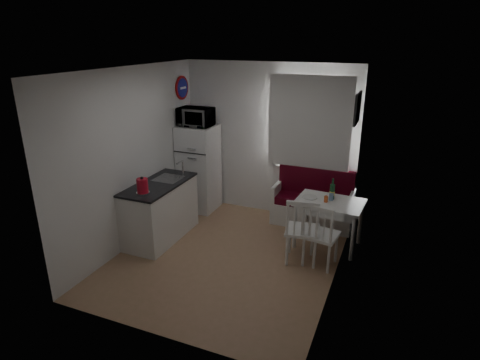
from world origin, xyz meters
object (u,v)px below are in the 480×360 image
Objects in this scene: chair_left at (301,225)px; chair_right at (320,229)px; kitchen_counter at (161,210)px; wine_bottle at (332,189)px; microwave at (196,117)px; kettle at (142,186)px; bench at (313,207)px; fridge at (199,168)px; dining_table at (329,206)px.

chair_left is 1.04× the size of chair_right.
kitchen_counter reaches higher than wine_bottle.
microwave is (0.02, 1.19, 1.24)m from kitchen_counter.
kettle reaches higher than chair_right.
kettle is at bearing -138.07° from bench.
wine_bottle is (2.43, -0.43, 0.11)m from fridge.
kitchen_counter is 1.32× the size of dining_table.
kettle reaches higher than dining_table.
chair_left is 1.63× the size of wine_bottle.
kettle is (0.05, -0.46, 0.57)m from kitchen_counter.
microwave reaches higher than chair_left.
kitchen_counter is 5.29× the size of kettle.
kettle is at bearing -149.94° from dining_table.
fridge is 4.80× the size of wine_bottle.
dining_table is at bearing -94.05° from wine_bottle.
bench is 5.25× the size of kettle.
bench is 4.11× the size of wine_bottle.
chair_right is 2.71m from fridge.
kitchen_counter is at bearing 171.84° from chair_left.
fridge is (-2.42, 0.53, 0.13)m from dining_table.
kettle is at bearing -83.87° from kitchen_counter.
chair_right is 1.56× the size of wine_bottle.
wine_bottle reaches higher than chair_left.
microwave is at bearing 142.77° from chair_left.
microwave is (-2.42, 0.48, 1.05)m from dining_table.
fridge reaches higher than dining_table.
bench is at bearing 113.84° from chair_right.
bench is 2.52× the size of chair_left.
kitchen_counter is 1.28m from fridge.
fridge is 0.93m from microwave.
fridge reaches higher than kitchen_counter.
kitchen_counter reaches higher than chair_left.
wine_bottle is at bearing 62.14° from chair_left.
kitchen_counter is 1.01× the size of bench.
chair_right is at bearing -85.55° from dining_table.
bench is 0.85× the size of fridge.
wine_bottle reaches higher than dining_table.
fridge is at bearing 89.10° from kitchen_counter.
kettle is (-2.39, -1.18, 0.39)m from dining_table.
bench is 2.31× the size of microwave.
kitchen_counter is 0.86× the size of fridge.
kettle is 0.78× the size of wine_bottle.
dining_table is 1.76× the size of microwave.
fridge is (-2.17, 1.20, 0.17)m from chair_left.
microwave is 2.59m from wine_bottle.
dining_table is at bearing -59.80° from bench.
chair_right is 2.49m from kettle.
wine_bottle is at bearing 89.79° from dining_table.
microwave is at bearing 162.48° from chair_right.
microwave is at bearing 172.70° from dining_table.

